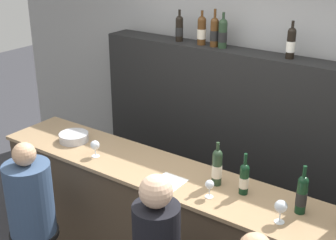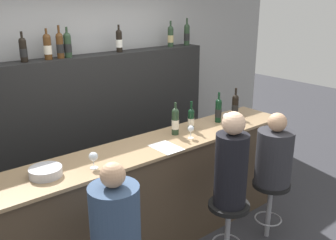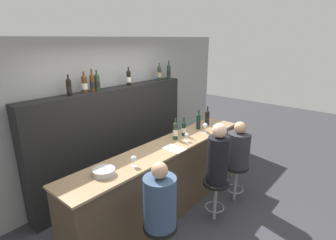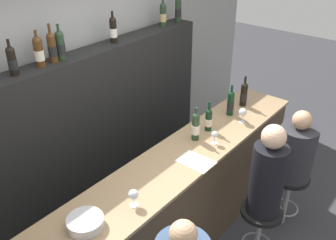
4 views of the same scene
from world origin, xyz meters
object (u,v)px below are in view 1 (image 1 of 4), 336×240
at_px(wine_bottle_backbar_1, 202,30).
at_px(guest_seated_left, 30,196).
at_px(wine_bottle_counter_1, 244,178).
at_px(wine_bottle_backbar_4, 291,43).
at_px(wine_glass_2, 281,207).
at_px(wine_bottle_counter_2, 302,194).
at_px(wine_glass_1, 210,185).
at_px(wine_bottle_backbar_0, 179,28).
at_px(wine_bottle_counter_0, 217,167).
at_px(wine_glass_0, 95,146).
at_px(wine_bottle_backbar_2, 214,32).
at_px(wine_bottle_backbar_3, 223,33).
at_px(metal_bowl, 74,137).

bearing_deg(wine_bottle_backbar_1, guest_seated_left, -101.29).
bearing_deg(wine_bottle_counter_1, wine_bottle_backbar_4, 98.77).
height_order(wine_glass_2, guest_seated_left, guest_seated_left).
distance_m(wine_bottle_counter_2, guest_seated_left, 1.97).
distance_m(wine_bottle_counter_1, wine_glass_1, 0.25).
bearing_deg(wine_bottle_backbar_0, wine_bottle_counter_0, -45.43).
xyz_separation_m(wine_bottle_counter_0, wine_glass_0, (-1.02, -0.18, -0.04)).
distance_m(wine_bottle_backbar_2, wine_bottle_backbar_3, 0.09).
height_order(wine_bottle_backbar_4, wine_glass_2, wine_bottle_backbar_4).
height_order(wine_bottle_backbar_0, metal_bowl, wine_bottle_backbar_0).
height_order(wine_glass_0, wine_glass_1, wine_glass_0).
height_order(wine_bottle_backbar_0, wine_glass_2, wine_bottle_backbar_0).
height_order(wine_bottle_backbar_1, wine_bottle_backbar_3, wine_bottle_backbar_3).
height_order(wine_bottle_backbar_3, wine_glass_1, wine_bottle_backbar_3).
relative_size(wine_bottle_counter_1, guest_seated_left, 0.41).
distance_m(wine_bottle_counter_0, wine_glass_1, 0.19).
height_order(wine_glass_0, wine_glass_2, wine_glass_2).
distance_m(wine_bottle_counter_0, wine_glass_2, 0.59).
relative_size(wine_bottle_backbar_2, wine_bottle_backbar_4, 1.09).
bearing_deg(guest_seated_left, wine_bottle_backbar_2, 74.69).
distance_m(wine_bottle_backbar_4, wine_glass_1, 1.46).
distance_m(wine_bottle_backbar_1, guest_seated_left, 2.10).
bearing_deg(wine_glass_1, metal_bowl, 175.65).
distance_m(wine_bottle_backbar_3, wine_glass_2, 1.86).
relative_size(wine_bottle_backbar_2, wine_glass_0, 2.46).
bearing_deg(wine_glass_2, wine_bottle_backbar_1, 137.51).
height_order(wine_bottle_counter_2, wine_bottle_backbar_2, wine_bottle_backbar_2).
bearing_deg(wine_bottle_counter_1, wine_bottle_backbar_1, 133.67).
bearing_deg(metal_bowl, wine_bottle_backbar_2, 58.54).
xyz_separation_m(wine_bottle_counter_0, guest_seated_left, (-1.18, -0.74, -0.29)).
relative_size(wine_bottle_backbar_4, guest_seated_left, 0.42).
bearing_deg(wine_bottle_backbar_1, wine_glass_2, -42.49).
bearing_deg(wine_glass_0, wine_bottle_backbar_1, 80.58).
relative_size(wine_bottle_backbar_4, wine_glass_1, 2.41).
distance_m(wine_glass_0, guest_seated_left, 0.63).
bearing_deg(wine_bottle_counter_0, metal_bowl, -177.02).
xyz_separation_m(wine_bottle_counter_2, wine_bottle_backbar_1, (-1.44, 1.08, 0.70)).
xyz_separation_m(wine_bottle_counter_1, wine_bottle_backbar_0, (-1.28, 1.08, 0.71)).
height_order(wine_bottle_counter_1, wine_glass_1, wine_bottle_counter_1).
bearing_deg(wine_bottle_counter_0, wine_bottle_backbar_4, 87.36).
distance_m(wine_bottle_counter_2, wine_glass_2, 0.19).
relative_size(wine_glass_1, guest_seated_left, 0.17).
height_order(wine_bottle_counter_0, wine_bottle_backbar_4, wine_bottle_backbar_4).
xyz_separation_m(wine_bottle_backbar_0, wine_glass_1, (1.11, -1.26, -0.74)).
xyz_separation_m(wine_bottle_counter_2, wine_glass_1, (-0.58, -0.18, -0.04)).
bearing_deg(wine_bottle_backbar_4, metal_bowl, -141.22).
bearing_deg(wine_bottle_backbar_0, wine_glass_1, -48.61).
xyz_separation_m(wine_bottle_backbar_0, wine_glass_0, (0.04, -1.26, -0.74)).
height_order(wine_bottle_counter_0, wine_glass_0, wine_bottle_counter_0).
bearing_deg(wine_bottle_counter_2, wine_bottle_backbar_3, 138.46).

